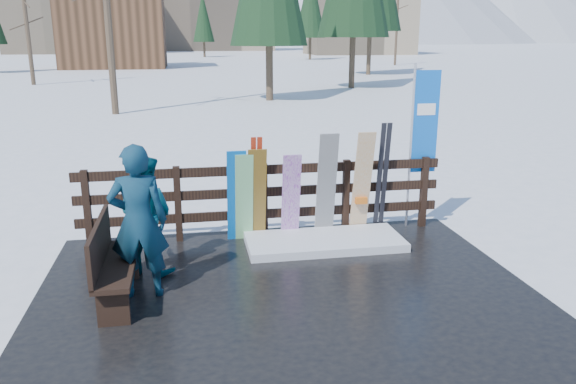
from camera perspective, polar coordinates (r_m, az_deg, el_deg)
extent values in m
plane|color=white|center=(6.83, 0.19, -11.24)|extent=(700.00, 700.00, 0.00)
cube|color=black|center=(6.81, 0.19, -10.94)|extent=(6.00, 5.00, 0.08)
cube|color=black|center=(8.67, -19.72, -1.61)|extent=(0.10, 0.10, 1.15)
cube|color=black|center=(8.55, -11.11, -1.22)|extent=(0.10, 0.10, 1.15)
cube|color=black|center=(8.61, -2.44, -0.80)|extent=(0.10, 0.10, 1.15)
cube|color=black|center=(8.87, 5.90, -0.38)|extent=(0.10, 0.10, 1.15)
cube|color=black|center=(9.31, 13.62, 0.01)|extent=(0.10, 0.10, 1.15)
cube|color=black|center=(8.68, -2.43, -2.23)|extent=(5.60, 0.05, 0.14)
cube|color=black|center=(8.58, -2.45, 0.00)|extent=(5.60, 0.05, 0.14)
cube|color=black|center=(8.49, -2.48, 2.28)|extent=(5.60, 0.05, 0.14)
cube|color=white|center=(8.36, 3.72, -5.05)|extent=(2.30, 1.00, 0.12)
cube|color=black|center=(6.82, -16.92, -7.08)|extent=(0.40, 1.50, 0.06)
cube|color=black|center=(6.37, -17.35, -11.00)|extent=(0.34, 0.06, 0.45)
cube|color=black|center=(7.46, -16.29, -6.93)|extent=(0.34, 0.06, 0.45)
cube|color=black|center=(6.75, -18.62, -5.01)|extent=(0.05, 1.50, 0.50)
cube|color=blue|center=(8.32, -5.23, -0.46)|extent=(0.28, 0.31, 1.43)
cube|color=silver|center=(8.34, -4.48, -0.60)|extent=(0.26, 0.31, 1.37)
cube|color=orange|center=(8.35, -3.18, -0.31)|extent=(0.27, 0.34, 1.44)
cube|color=silver|center=(8.44, 0.31, -0.48)|extent=(0.27, 0.26, 1.34)
cube|color=black|center=(8.51, 3.92, 0.66)|extent=(0.29, 0.30, 1.63)
cube|color=silver|center=(8.66, 7.53, 0.86)|extent=(0.27, 0.37, 1.64)
cube|color=#B62E16|center=(8.39, -3.55, 0.34)|extent=(0.08, 0.29, 1.60)
cube|color=#B62E16|center=(8.40, -2.94, 0.37)|extent=(0.07, 0.29, 1.60)
cube|color=black|center=(8.80, 9.26, 1.40)|extent=(0.08, 0.24, 1.75)
cube|color=black|center=(8.83, 9.81, 1.42)|extent=(0.08, 0.24, 1.75)
cylinder|color=silver|center=(9.10, 12.34, 4.43)|extent=(0.04, 0.04, 2.60)
cube|color=blue|center=(9.12, 13.78, 6.92)|extent=(0.42, 0.02, 1.60)
imported|color=#0F4555|center=(6.74, -14.96, -2.93)|extent=(0.67, 0.45, 1.84)
imported|color=#094C5D|center=(7.46, -14.26, -2.21)|extent=(0.96, 0.91, 1.56)
cube|color=tan|center=(118.01, -21.40, 17.38)|extent=(22.00, 14.00, 18.00)
cube|color=gray|center=(136.41, -7.59, 18.71)|extent=(26.00, 16.00, 22.00)
cube|color=tan|center=(105.75, 7.26, 17.52)|extent=(18.00, 12.00, 14.00)
cube|color=brown|center=(61.39, -17.31, 15.70)|extent=(10.00, 8.00, 8.00)
cylinder|color=#382B1E|center=(41.24, -25.19, 16.59)|extent=(0.28, 0.28, 9.72)
cylinder|color=#382B1E|center=(65.27, 11.05, 17.37)|extent=(0.28, 0.28, 11.00)
cone|color=black|center=(66.24, -15.15, 17.59)|extent=(4.37, 4.37, 12.13)
cone|color=black|center=(79.90, 2.28, 17.49)|extent=(4.22, 4.22, 11.72)
cone|color=black|center=(91.06, -8.59, 16.30)|extent=(3.31, 3.31, 9.19)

